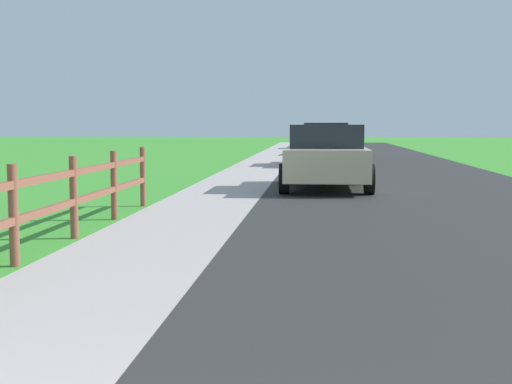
{
  "coord_description": "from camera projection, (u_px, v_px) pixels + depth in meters",
  "views": [
    {
      "loc": [
        1.21,
        -1.7,
        1.57
      ],
      "look_at": [
        0.34,
        8.37,
        0.61
      ],
      "focal_mm": 49.92,
      "sensor_mm": 36.0,
      "label": 1
    }
  ],
  "objects": [
    {
      "name": "ground_plane",
      "position": [
        285.0,
        166.0,
        26.74
      ],
      "size": [
        120.0,
        120.0,
        0.0
      ],
      "primitive_type": "plane",
      "color": "#3B912E"
    },
    {
      "name": "road_asphalt",
      "position": [
        375.0,
        164.0,
        28.42
      ],
      "size": [
        7.0,
        66.0,
        0.01
      ],
      "primitive_type": "cube",
      "color": "#2B2B2B",
      "rests_on": "ground"
    },
    {
      "name": "curb_concrete",
      "position": [
        214.0,
        163.0,
        28.98
      ],
      "size": [
        6.0,
        66.0,
        0.01
      ],
      "primitive_type": "cube",
      "color": "#ACA29F",
      "rests_on": "ground"
    },
    {
      "name": "grass_verge",
      "position": [
        177.0,
        163.0,
        29.1
      ],
      "size": [
        5.0,
        66.0,
        0.0
      ],
      "primitive_type": "cube",
      "color": "#3B912E",
      "rests_on": "ground"
    },
    {
      "name": "rail_fence",
      "position": [
        13.0,
        208.0,
        7.8
      ],
      "size": [
        0.11,
        11.76,
        1.14
      ],
      "color": "brown",
      "rests_on": "ground"
    },
    {
      "name": "parked_suv_beige",
      "position": [
        326.0,
        157.0,
        17.28
      ],
      "size": [
        2.13,
        4.41,
        1.56
      ],
      "color": "#C6B793",
      "rests_on": "ground"
    },
    {
      "name": "parked_car_red",
      "position": [
        326.0,
        144.0,
        27.49
      ],
      "size": [
        2.13,
        4.5,
        1.63
      ],
      "color": "maroon",
      "rests_on": "ground"
    },
    {
      "name": "parked_car_blue",
      "position": [
        333.0,
        140.0,
        36.55
      ],
      "size": [
        2.18,
        4.46,
        1.54
      ],
      "color": "navy",
      "rests_on": "ground"
    },
    {
      "name": "parked_car_white",
      "position": [
        320.0,
        137.0,
        46.32
      ],
      "size": [
        2.14,
        4.92,
        1.5
      ],
      "color": "white",
      "rests_on": "ground"
    }
  ]
}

